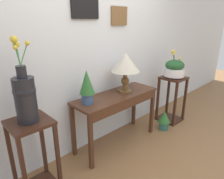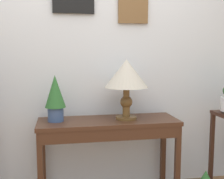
% 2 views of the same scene
% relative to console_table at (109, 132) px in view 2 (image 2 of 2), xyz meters
% --- Properties ---
extents(back_wall_with_art, '(9.00, 0.13, 2.80)m').
position_rel_console_table_xyz_m(back_wall_with_art, '(-0.11, 0.33, 0.76)').
color(back_wall_with_art, silver).
rests_on(back_wall_with_art, ground).
extents(console_table, '(1.24, 0.42, 0.74)m').
position_rel_console_table_xyz_m(console_table, '(0.00, 0.00, 0.00)').
color(console_table, '#472819').
rests_on(console_table, ground).
extents(table_lamp, '(0.39, 0.39, 0.54)m').
position_rel_console_table_xyz_m(table_lamp, '(0.16, 0.02, 0.49)').
color(table_lamp, brown).
rests_on(table_lamp, console_table).
extents(potted_plant_on_console, '(0.18, 0.18, 0.40)m').
position_rel_console_table_xyz_m(potted_plant_on_console, '(-0.46, 0.05, 0.33)').
color(potted_plant_on_console, '#3D5684').
rests_on(potted_plant_on_console, console_table).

